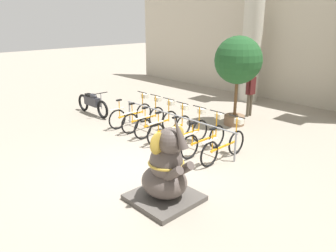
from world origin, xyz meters
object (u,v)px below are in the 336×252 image
bicycle_5 (205,138)px  elephant_statue (166,172)px  bicycle_1 (145,117)px  bicycle_4 (188,132)px  motorcycle (92,103)px  bicycle_0 (132,114)px  bicycle_2 (158,122)px  potted_tree (238,63)px  bicycle_3 (171,127)px  bicycle_6 (225,145)px  person_pedestrian (251,89)px

bicycle_5 → elephant_statue: size_ratio=0.95×
bicycle_1 → bicycle_5: (2.55, -0.05, 0.00)m
bicycle_4 → bicycle_5: bearing=-1.8°
bicycle_4 → motorcycle: (-4.55, -0.28, 0.04)m
bicycle_0 → motorcycle: (-2.00, -0.28, 0.04)m
bicycle_2 → potted_tree: potted_tree is taller
bicycle_0 → bicycle_3: bearing=-1.1°
elephant_statue → potted_tree: 5.52m
bicycle_6 → bicycle_1: bearing=179.3°
bicycle_4 → motorcycle: bicycle_4 is taller
motorcycle → potted_tree: (4.30, 2.82, 1.62)m
bicycle_0 → bicycle_6: size_ratio=1.00×
bicycle_2 → bicycle_4: bearing=-0.8°
bicycle_4 → bicycle_2: bearing=179.2°
bicycle_2 → elephant_statue: elephant_statue is taller
bicycle_0 → elephant_statue: bearing=-29.7°
bicycle_2 → bicycle_5: same height
bicycle_3 → bicycle_1: bearing=177.2°
potted_tree → elephant_statue: bearing=-68.6°
bicycle_2 → bicycle_6: (2.55, -0.03, 0.00)m
bicycle_6 → motorcycle: bicycle_6 is taller
bicycle_0 → person_pedestrian: size_ratio=1.05×
bicycle_2 → person_pedestrian: 3.85m
potted_tree → motorcycle: bearing=-146.7°
bicycle_4 → elephant_statue: (1.70, -2.42, 0.22)m
bicycle_0 → motorcycle: bearing=-171.9°
bicycle_1 → bicycle_4: 1.91m
person_pedestrian → bicycle_0: bearing=-119.2°
bicycle_4 → potted_tree: size_ratio=0.60×
bicycle_5 → potted_tree: 3.18m
bicycle_3 → person_pedestrian: 3.82m
bicycle_0 → potted_tree: potted_tree is taller
bicycle_3 → motorcycle: (-3.91, -0.25, 0.04)m
bicycle_0 → bicycle_6: (3.82, -0.01, 0.00)m
bicycle_6 → person_pedestrian: bearing=114.8°
bicycle_2 → bicycle_3: 0.64m
bicycle_0 → bicycle_5: 3.19m
bicycle_3 → elephant_statue: bearing=-45.6°
bicycle_2 → motorcycle: bearing=-174.8°
bicycle_4 → bicycle_6: bearing=-0.3°
bicycle_0 → bicycle_3: 1.91m
bicycle_6 → elephant_statue: (0.42, -2.41, 0.22)m
bicycle_1 → potted_tree: size_ratio=0.60×
bicycle_5 → bicycle_6: same height
bicycle_5 → elephant_statue: (1.06, -2.40, 0.22)m
bicycle_6 → elephant_statue: elephant_statue is taller
bicycle_2 → bicycle_6: 2.55m
elephant_statue → bicycle_4: bearing=125.1°
bicycle_5 → elephant_statue: 2.63m
bicycle_1 → bicycle_6: same height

